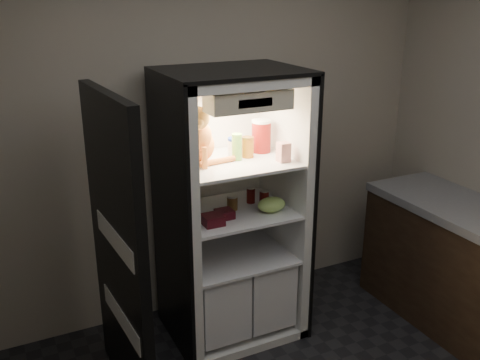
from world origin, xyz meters
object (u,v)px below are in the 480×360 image
object	(u,v)px
soda_can_b	(264,198)
berry_box_right	(225,214)
parmesan_shaker	(237,147)
condiment_jar	(232,202)
cream_carton	(284,152)
salsa_jar	(248,147)
tabby_cat	(198,139)
mayo_tub	(234,147)
grape_bag	(272,205)
refrigerator	(230,227)
berry_box_left	(213,220)
soda_can_a	(251,195)
soda_can_c	(264,199)
pepper_jar	(261,136)

from	to	relation	value
soda_can_b	berry_box_right	size ratio (longest dim) A/B	1.01
parmesan_shaker	soda_can_b	size ratio (longest dim) A/B	1.59
parmesan_shaker	condiment_jar	xyz separation A→B (m)	(-0.03, 0.01, -0.39)
cream_carton	salsa_jar	bearing A→B (deg)	131.03
tabby_cat	mayo_tub	bearing A→B (deg)	28.46
parmesan_shaker	grape_bag	bearing A→B (deg)	-34.97
cream_carton	tabby_cat	bearing A→B (deg)	157.55
refrigerator	berry_box_left	world-z (taller)	refrigerator
mayo_tub	berry_box_left	distance (m)	0.53
parmesan_shaker	soda_can_a	bearing A→B (deg)	25.96
refrigerator	mayo_tub	world-z (taller)	refrigerator
salsa_jar	soda_can_c	size ratio (longest dim) A/B	1.23
salsa_jar	berry_box_right	xyz separation A→B (m)	(-0.22, -0.11, -0.39)
refrigerator	salsa_jar	xyz separation A→B (m)	(0.12, -0.04, 0.57)
refrigerator	berry_box_right	distance (m)	0.26
refrigerator	salsa_jar	distance (m)	0.58
pepper_jar	soda_can_a	xyz separation A→B (m)	(-0.09, -0.03, -0.41)
cream_carton	soda_can_b	bearing A→B (deg)	112.20
parmesan_shaker	soda_can_a	xyz separation A→B (m)	(0.14, 0.07, -0.38)
tabby_cat	soda_can_a	xyz separation A→B (m)	(0.39, 0.02, -0.46)
salsa_jar	pepper_jar	xyz separation A→B (m)	(0.14, 0.07, 0.04)
cream_carton	berry_box_left	world-z (taller)	cream_carton
tabby_cat	salsa_jar	size ratio (longest dim) A/B	3.10
parmesan_shaker	pepper_jar	size ratio (longest dim) A/B	0.78
refrigerator	salsa_jar	bearing A→B (deg)	-19.41
refrigerator	berry_box_right	xyz separation A→B (m)	(-0.11, -0.15, 0.18)
pepper_jar	condiment_jar	world-z (taller)	pepper_jar
soda_can_b	berry_box_right	xyz separation A→B (m)	(-0.33, -0.07, -0.03)
refrigerator	pepper_jar	bearing A→B (deg)	7.27
soda_can_a	soda_can_b	world-z (taller)	same
refrigerator	grape_bag	bearing A→B (deg)	-42.18
refrigerator	soda_can_b	bearing A→B (deg)	-20.40
refrigerator	soda_can_c	xyz separation A→B (m)	(0.22, -0.10, 0.20)
soda_can_c	refrigerator	bearing A→B (deg)	156.18
parmesan_shaker	soda_can_b	xyz separation A→B (m)	(0.19, -0.02, -0.38)
berry_box_right	pepper_jar	bearing A→B (deg)	27.23
soda_can_b	grape_bag	xyz separation A→B (m)	(-0.00, -0.11, -0.01)
refrigerator	condiment_jar	bearing A→B (deg)	-95.26
soda_can_a	parmesan_shaker	bearing A→B (deg)	-154.04
soda_can_c	soda_can_b	bearing A→B (deg)	82.41
pepper_jar	berry_box_left	xyz separation A→B (m)	(-0.47, -0.25, -0.43)
soda_can_b	berry_box_left	world-z (taller)	soda_can_b
salsa_jar	berry_box_right	world-z (taller)	salsa_jar
soda_can_c	berry_box_left	world-z (taller)	soda_can_c
grape_bag	berry_box_right	size ratio (longest dim) A/B	1.81
pepper_jar	berry_box_left	distance (m)	0.69
salsa_jar	cream_carton	distance (m)	0.25
pepper_jar	condiment_jar	bearing A→B (deg)	-162.45
mayo_tub	cream_carton	distance (m)	0.34
mayo_tub	soda_can_b	bearing A→B (deg)	-33.99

